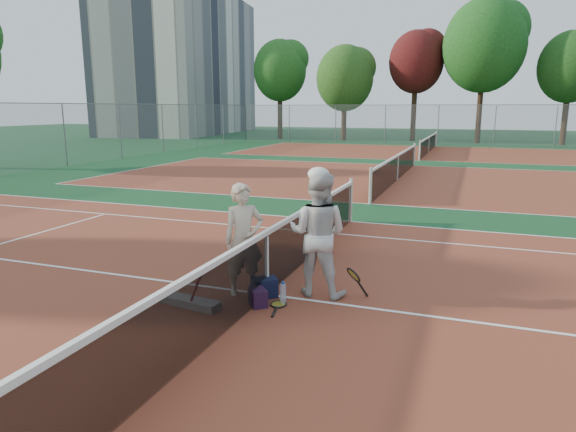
{
  "coord_description": "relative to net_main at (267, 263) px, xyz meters",
  "views": [
    {
      "loc": [
        2.86,
        -6.87,
        2.81
      ],
      "look_at": [
        0.0,
        0.94,
        1.05
      ],
      "focal_mm": 32.0,
      "sensor_mm": 36.0,
      "label": 1
    }
  ],
  "objects": [
    {
      "name": "sports_bag_navy",
      "position": [
        -0.0,
        -0.09,
        -0.36
      ],
      "size": [
        0.45,
        0.43,
        0.3
      ],
      "primitive_type": "cube",
      "rotation": [
        0.0,
        0.0,
        0.66
      ],
      "color": "black",
      "rests_on": "ground"
    },
    {
      "name": "ground",
      "position": [
        0.0,
        0.0,
        -0.51
      ],
      "size": [
        130.0,
        130.0,
        0.0
      ],
      "primitive_type": "plane",
      "color": "#103D1E",
      "rests_on": "ground"
    },
    {
      "name": "tree_back_0",
      "position": [
        -14.24,
        37.71,
        5.51
      ],
      "size": [
        4.75,
        4.75,
        8.78
      ],
      "color": "#382314",
      "rests_on": "ground"
    },
    {
      "name": "tree_back_maroon",
      "position": [
        -2.37,
        38.42,
        5.96
      ],
      "size": [
        4.49,
        4.49,
        9.09
      ],
      "color": "#382314",
      "rests_on": "ground"
    },
    {
      "name": "racket_red",
      "position": [
        -0.69,
        -0.83,
        -0.23
      ],
      "size": [
        0.32,
        0.33,
        0.57
      ],
      "primitive_type": null,
      "rotation": [
        0.0,
        0.0,
        0.32
      ],
      "color": "maroon",
      "rests_on": "ground"
    },
    {
      "name": "racket_spare",
      "position": [
        0.32,
        -0.33,
        -0.49
      ],
      "size": [
        0.37,
        0.64,
        0.03
      ],
      "primitive_type": null,
      "rotation": [
        0.0,
        0.0,
        1.75
      ],
      "color": "black",
      "rests_on": "ground"
    },
    {
      "name": "sports_bag_purple",
      "position": [
        0.05,
        -0.45,
        -0.38
      ],
      "size": [
        0.37,
        0.38,
        0.25
      ],
      "primitive_type": "cube",
      "rotation": [
        0.0,
        0.0,
        -0.87
      ],
      "color": "black",
      "rests_on": "ground"
    },
    {
      "name": "player_a",
      "position": [
        -0.35,
        -0.06,
        0.35
      ],
      "size": [
        0.74,
        0.73,
        1.72
      ],
      "primitive_type": "imported",
      "rotation": [
        0.0,
        0.0,
        0.75
      ],
      "color": "beige",
      "rests_on": "ground"
    },
    {
      "name": "fence_back",
      "position": [
        0.0,
        34.0,
        0.99
      ],
      "size": [
        32.0,
        0.06,
        3.0
      ],
      "primitive_type": null,
      "color": "slate",
      "rests_on": "ground"
    },
    {
      "name": "court_far_b",
      "position": [
        0.0,
        27.0,
        -0.51
      ],
      "size": [
        23.77,
        10.97,
        0.01
      ],
      "primitive_type": "cube",
      "color": "brown",
      "rests_on": "ground"
    },
    {
      "name": "tree_back_4",
      "position": [
        9.01,
        37.68,
        5.23
      ],
      "size": [
        4.62,
        4.62,
        8.42
      ],
      "color": "#382314",
      "rests_on": "ground"
    },
    {
      "name": "court_main",
      "position": [
        0.0,
        0.0,
        -0.51
      ],
      "size": [
        23.77,
        10.97,
        0.01
      ],
      "primitive_type": "cube",
      "color": "brown",
      "rests_on": "ground"
    },
    {
      "name": "net_main",
      "position": [
        0.0,
        0.0,
        0.0
      ],
      "size": [
        0.1,
        10.98,
        1.02
      ],
      "primitive_type": null,
      "color": "black",
      "rests_on": "ground"
    },
    {
      "name": "tree_back_1",
      "position": [
        -8.06,
        36.98,
        4.71
      ],
      "size": [
        4.82,
        4.82,
        8.01
      ],
      "color": "#382314",
      "rests_on": "ground"
    },
    {
      "name": "net_far_b",
      "position": [
        0.0,
        27.0,
        0.0
      ],
      "size": [
        0.1,
        10.98,
        1.02
      ],
      "primitive_type": null,
      "color": "black",
      "rests_on": "ground"
    },
    {
      "name": "player_b",
      "position": [
        0.71,
        0.31,
        0.44
      ],
      "size": [
        0.94,
        0.74,
        1.9
      ],
      "primitive_type": "imported",
      "rotation": [
        0.0,
        0.0,
        3.12
      ],
      "color": "silver",
      "rests_on": "ground"
    },
    {
      "name": "tree_back_3",
      "position": [
        2.85,
        37.4,
        6.98
      ],
      "size": [
        6.26,
        6.26,
        11.11
      ],
      "color": "#382314",
      "rests_on": "ground"
    },
    {
      "name": "net_far_a",
      "position": [
        0.0,
        13.5,
        0.0
      ],
      "size": [
        0.1,
        10.98,
        1.02
      ],
      "primitive_type": null,
      "color": "black",
      "rests_on": "ground"
    },
    {
      "name": "court_far_a",
      "position": [
        0.0,
        13.5,
        -0.51
      ],
      "size": [
        23.77,
        10.97,
        0.01
      ],
      "primitive_type": "cube",
      "color": "brown",
      "rests_on": "ground"
    },
    {
      "name": "water_bottle",
      "position": [
        0.36,
        -0.25,
        -0.36
      ],
      "size": [
        0.09,
        0.09,
        0.3
      ],
      "primitive_type": "cylinder",
      "color": "#C4DCF9",
      "rests_on": "ground"
    },
    {
      "name": "net_cover_canvas",
      "position": [
        -0.94,
        -0.79,
        -0.45
      ],
      "size": [
        1.11,
        0.41,
        0.11
      ],
      "primitive_type": "cube",
      "rotation": [
        0.0,
        0.0,
        -0.15
      ],
      "color": "slate",
      "rests_on": "ground"
    },
    {
      "name": "racket_black_held",
      "position": [
        1.29,
        0.24,
        -0.26
      ],
      "size": [
        0.45,
        0.46,
        0.5
      ],
      "primitive_type": null,
      "rotation": [
        0.0,
        0.0,
        4.02
      ],
      "color": "black",
      "rests_on": "ground"
    },
    {
      "name": "apartment_block",
      "position": [
        -28.0,
        44.0,
        6.99
      ],
      "size": [
        12.96,
        23.18,
        15.0
      ],
      "primitive_type": "cube",
      "rotation": [
        0.0,
        0.0,
        0.14
      ],
      "color": "beige",
      "rests_on": "ground"
    }
  ]
}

